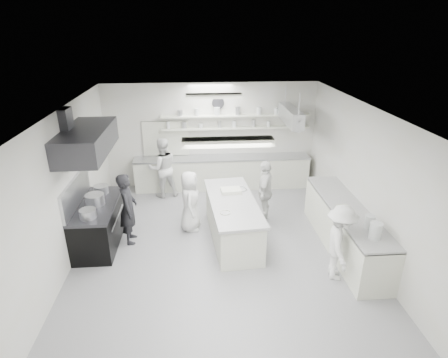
{
  "coord_description": "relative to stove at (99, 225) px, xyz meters",
  "views": [
    {
      "loc": [
        -0.45,
        -6.76,
        4.48
      ],
      "look_at": [
        0.14,
        0.6,
        1.36
      ],
      "focal_mm": 29.52,
      "sensor_mm": 36.0,
      "label": 1
    }
  ],
  "objects": [
    {
      "name": "floor",
      "position": [
        2.6,
        -0.4,
        -0.46
      ],
      "size": [
        6.0,
        7.0,
        0.02
      ],
      "primitive_type": "cube",
      "color": "gray",
      "rests_on": "ground"
    },
    {
      "name": "ceiling",
      "position": [
        2.6,
        -0.4,
        2.56
      ],
      "size": [
        6.0,
        7.0,
        0.02
      ],
      "primitive_type": "cube",
      "color": "white",
      "rests_on": "wall_back"
    },
    {
      "name": "wall_back",
      "position": [
        2.6,
        3.1,
        1.05
      ],
      "size": [
        6.0,
        0.04,
        3.0
      ],
      "primitive_type": "cube",
      "color": "silver",
      "rests_on": "floor"
    },
    {
      "name": "wall_front",
      "position": [
        2.6,
        -3.9,
        1.05
      ],
      "size": [
        6.0,
        0.04,
        3.0
      ],
      "primitive_type": "cube",
      "color": "silver",
      "rests_on": "floor"
    },
    {
      "name": "wall_left",
      "position": [
        -0.4,
        -0.4,
        1.05
      ],
      "size": [
        0.04,
        7.0,
        3.0
      ],
      "primitive_type": "cube",
      "color": "silver",
      "rests_on": "floor"
    },
    {
      "name": "wall_right",
      "position": [
        5.6,
        -0.4,
        1.05
      ],
      "size": [
        0.04,
        7.0,
        3.0
      ],
      "primitive_type": "cube",
      "color": "silver",
      "rests_on": "floor"
    },
    {
      "name": "stove",
      "position": [
        0.0,
        0.0,
        0.0
      ],
      "size": [
        0.8,
        1.8,
        0.9
      ],
      "primitive_type": "cube",
      "color": "black",
      "rests_on": "floor"
    },
    {
      "name": "exhaust_hood",
      "position": [
        0.0,
        -0.0,
        1.9
      ],
      "size": [
        0.85,
        2.0,
        0.5
      ],
      "primitive_type": "cube",
      "color": "#302F35",
      "rests_on": "wall_left"
    },
    {
      "name": "back_counter",
      "position": [
        2.9,
        2.8,
        0.01
      ],
      "size": [
        5.0,
        0.6,
        0.92
      ],
      "primitive_type": "cube",
      "color": "beige",
      "rests_on": "floor"
    },
    {
      "name": "shelf_lower",
      "position": [
        3.3,
        2.97,
        1.3
      ],
      "size": [
        4.2,
        0.26,
        0.04
      ],
      "primitive_type": "cube",
      "color": "beige",
      "rests_on": "wall_back"
    },
    {
      "name": "shelf_upper",
      "position": [
        3.3,
        2.97,
        1.65
      ],
      "size": [
        4.2,
        0.26,
        0.04
      ],
      "primitive_type": "cube",
      "color": "beige",
      "rests_on": "wall_back"
    },
    {
      "name": "pass_through_window",
      "position": [
        1.3,
        3.08,
        1.0
      ],
      "size": [
        1.3,
        0.04,
        1.0
      ],
      "primitive_type": "cube",
      "color": "black",
      "rests_on": "wall_back"
    },
    {
      "name": "wall_clock",
      "position": [
        2.8,
        3.06,
        2.0
      ],
      "size": [
        0.32,
        0.05,
        0.32
      ],
      "primitive_type": "cylinder",
      "rotation": [
        1.57,
        0.0,
        0.0
      ],
      "color": "silver",
      "rests_on": "wall_back"
    },
    {
      "name": "right_counter",
      "position": [
        5.25,
        -0.6,
        0.02
      ],
      "size": [
        0.74,
        3.3,
        0.94
      ],
      "primitive_type": "cube",
      "color": "beige",
      "rests_on": "floor"
    },
    {
      "name": "pot_rack",
      "position": [
        4.6,
        2.0,
        1.85
      ],
      "size": [
        0.3,
        1.6,
        0.4
      ],
      "primitive_type": "cube",
      "color": "#B5B6BC",
      "rests_on": "ceiling"
    },
    {
      "name": "light_fixture_front",
      "position": [
        2.6,
        -2.2,
        2.49
      ],
      "size": [
        1.3,
        0.25,
        0.1
      ],
      "primitive_type": "cube",
      "color": "beige",
      "rests_on": "ceiling"
    },
    {
      "name": "light_fixture_rear",
      "position": [
        2.6,
        1.4,
        2.49
      ],
      "size": [
        1.3,
        0.25,
        0.1
      ],
      "primitive_type": "cube",
      "color": "beige",
      "rests_on": "ceiling"
    },
    {
      "name": "prep_island",
      "position": [
        2.91,
        -0.02,
        -0.0
      ],
      "size": [
        1.09,
        2.48,
        0.89
      ],
      "primitive_type": "cube",
      "rotation": [
        0.0,
        0.0,
        0.08
      ],
      "color": "beige",
      "rests_on": "floor"
    },
    {
      "name": "stove_pot",
      "position": [
        0.0,
        -0.02,
        0.6
      ],
      "size": [
        0.39,
        0.39,
        0.28
      ],
      "primitive_type": "cylinder",
      "color": "#B5B6BC",
      "rests_on": "stove"
    },
    {
      "name": "cook_stove",
      "position": [
        0.65,
        0.04,
        0.35
      ],
      "size": [
        0.43,
        0.61,
        1.6
      ],
      "primitive_type": "imported",
      "rotation": [
        0.0,
        0.0,
        1.65
      ],
      "color": "black",
      "rests_on": "floor"
    },
    {
      "name": "cook_back",
      "position": [
        1.22,
        2.34,
        0.39
      ],
      "size": [
        0.96,
        0.84,
        1.68
      ],
      "primitive_type": "imported",
      "rotation": [
        0.0,
        0.0,
        -2.86
      ],
      "color": "silver",
      "rests_on": "floor"
    },
    {
      "name": "cook_island_left",
      "position": [
        1.97,
        0.46,
        0.27
      ],
      "size": [
        0.49,
        0.73,
        1.44
      ],
      "primitive_type": "imported",
      "rotation": [
        0.0,
        0.0,
        1.53
      ],
      "color": "silver",
      "rests_on": "floor"
    },
    {
      "name": "cook_island_right",
      "position": [
        3.77,
        0.74,
        0.32
      ],
      "size": [
        0.68,
        0.98,
        1.54
      ],
      "primitive_type": "imported",
      "rotation": [
        0.0,
        0.0,
        -1.94
      ],
      "color": "silver",
      "rests_on": "floor"
    },
    {
      "name": "cook_right",
      "position": [
        4.74,
        -1.56,
        0.3
      ],
      "size": [
        0.75,
        1.06,
        1.5
      ],
      "primitive_type": "imported",
      "rotation": [
        0.0,
        0.0,
        1.36
      ],
      "color": "silver",
      "rests_on": "floor"
    },
    {
      "name": "bowl_island_a",
      "position": [
        3.16,
        0.53,
        0.47
      ],
      "size": [
        0.35,
        0.35,
        0.07
      ],
      "primitive_type": "imported",
      "rotation": [
        0.0,
        0.0,
        0.4
      ],
      "color": "#B5B6BC",
      "rests_on": "prep_island"
    },
    {
      "name": "bowl_island_b",
      "position": [
        2.7,
        -0.59,
        0.47
      ],
      "size": [
        0.27,
        0.27,
        0.07
      ],
      "primitive_type": "imported",
      "rotation": [
        0.0,
        0.0,
        0.31
      ],
      "color": "beige",
      "rests_on": "prep_island"
    },
    {
      "name": "bowl_right",
      "position": [
        5.14,
        -0.62,
        0.52
      ],
      "size": [
        0.28,
        0.28,
        0.06
      ],
      "primitive_type": "imported",
      "rotation": [
        0.0,
        0.0,
        -0.06
      ],
      "color": "beige",
      "rests_on": "right_counter"
    }
  ]
}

